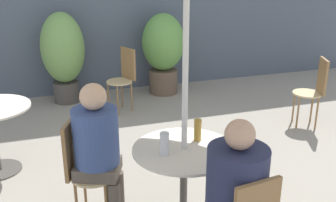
{
  "coord_description": "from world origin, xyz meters",
  "views": [
    {
      "loc": [
        -1.02,
        -2.59,
        2.08
      ],
      "look_at": [
        -0.06,
        0.35,
        0.96
      ],
      "focal_mm": 42.0,
      "sensor_mm": 36.0,
      "label": 1
    }
  ],
  "objects_px": {
    "seated_person_0": "(98,145)",
    "seated_person_1": "(234,192)",
    "beer_glass_0": "(164,144)",
    "potted_plant_0": "(63,52)",
    "beer_glass_1": "(198,130)",
    "bistro_chair_2": "(124,74)",
    "bistro_chair_3": "(315,86)",
    "bistro_chair_0": "(82,164)",
    "potted_plant_1": "(163,49)",
    "cafe_table_near": "(184,168)"
  },
  "relations": [
    {
      "from": "potted_plant_1",
      "to": "seated_person_0",
      "type": "bearing_deg",
      "value": -115.88
    },
    {
      "from": "seated_person_0",
      "to": "potted_plant_0",
      "type": "distance_m",
      "value": 3.15
    },
    {
      "from": "bistro_chair_3",
      "to": "beer_glass_0",
      "type": "height_order",
      "value": "bistro_chair_3"
    },
    {
      "from": "bistro_chair_3",
      "to": "potted_plant_1",
      "type": "xyz_separation_m",
      "value": [
        -1.45,
        1.91,
        0.19
      ]
    },
    {
      "from": "cafe_table_near",
      "to": "bistro_chair_3",
      "type": "height_order",
      "value": "bistro_chair_3"
    },
    {
      "from": "seated_person_0",
      "to": "seated_person_1",
      "type": "distance_m",
      "value": 1.16
    },
    {
      "from": "bistro_chair_2",
      "to": "potted_plant_0",
      "type": "relative_size",
      "value": 0.66
    },
    {
      "from": "bistro_chair_3",
      "to": "beer_glass_1",
      "type": "distance_m",
      "value": 2.58
    },
    {
      "from": "beer_glass_0",
      "to": "seated_person_1",
      "type": "bearing_deg",
      "value": -66.76
    },
    {
      "from": "bistro_chair_0",
      "to": "potted_plant_1",
      "type": "height_order",
      "value": "potted_plant_1"
    },
    {
      "from": "seated_person_1",
      "to": "potted_plant_0",
      "type": "xyz_separation_m",
      "value": [
        -0.75,
        4.07,
        0.07
      ]
    },
    {
      "from": "seated_person_0",
      "to": "beer_glass_0",
      "type": "bearing_deg",
      "value": -101.98
    },
    {
      "from": "bistro_chair_0",
      "to": "bistro_chair_2",
      "type": "relative_size",
      "value": 1.0
    },
    {
      "from": "bistro_chair_3",
      "to": "beer_glass_1",
      "type": "xyz_separation_m",
      "value": [
        -2.18,
        -1.34,
        0.26
      ]
    },
    {
      "from": "seated_person_1",
      "to": "potted_plant_0",
      "type": "relative_size",
      "value": 0.88
    },
    {
      "from": "bistro_chair_0",
      "to": "beer_glass_0",
      "type": "height_order",
      "value": "bistro_chair_0"
    },
    {
      "from": "bistro_chair_0",
      "to": "potted_plant_0",
      "type": "distance_m",
      "value": 3.11
    },
    {
      "from": "bistro_chair_3",
      "to": "potted_plant_1",
      "type": "height_order",
      "value": "potted_plant_1"
    },
    {
      "from": "seated_person_1",
      "to": "potted_plant_1",
      "type": "bearing_deg",
      "value": -108.87
    },
    {
      "from": "seated_person_0",
      "to": "potted_plant_0",
      "type": "height_order",
      "value": "potted_plant_0"
    },
    {
      "from": "bistro_chair_3",
      "to": "beer_glass_0",
      "type": "xyz_separation_m",
      "value": [
        -2.51,
        -1.49,
        0.26
      ]
    },
    {
      "from": "bistro_chair_3",
      "to": "potted_plant_0",
      "type": "height_order",
      "value": "potted_plant_0"
    },
    {
      "from": "bistro_chair_2",
      "to": "bistro_chair_3",
      "type": "height_order",
      "value": "same"
    },
    {
      "from": "seated_person_1",
      "to": "beer_glass_1",
      "type": "xyz_separation_m",
      "value": [
        0.06,
        0.76,
        0.09
      ]
    },
    {
      "from": "bistro_chair_3",
      "to": "beer_glass_0",
      "type": "distance_m",
      "value": 2.93
    },
    {
      "from": "cafe_table_near",
      "to": "seated_person_0",
      "type": "relative_size",
      "value": 0.66
    },
    {
      "from": "beer_glass_0",
      "to": "potted_plant_1",
      "type": "bearing_deg",
      "value": 72.72
    },
    {
      "from": "bistro_chair_3",
      "to": "potted_plant_1",
      "type": "relative_size",
      "value": 0.7
    },
    {
      "from": "cafe_table_near",
      "to": "potted_plant_1",
      "type": "relative_size",
      "value": 0.62
    },
    {
      "from": "cafe_table_near",
      "to": "potted_plant_0",
      "type": "height_order",
      "value": "potted_plant_0"
    },
    {
      "from": "seated_person_0",
      "to": "bistro_chair_2",
      "type": "bearing_deg",
      "value": 6.02
    },
    {
      "from": "potted_plant_0",
      "to": "beer_glass_1",
      "type": "bearing_deg",
      "value": -76.15
    },
    {
      "from": "seated_person_0",
      "to": "potted_plant_1",
      "type": "height_order",
      "value": "potted_plant_1"
    },
    {
      "from": "bistro_chair_2",
      "to": "potted_plant_0",
      "type": "distance_m",
      "value": 1.03
    },
    {
      "from": "bistro_chair_3",
      "to": "potted_plant_0",
      "type": "xyz_separation_m",
      "value": [
        -3.0,
        1.96,
        0.24
      ]
    },
    {
      "from": "seated_person_1",
      "to": "bistro_chair_2",
      "type": "bearing_deg",
      "value": -98.17
    },
    {
      "from": "beer_glass_0",
      "to": "potted_plant_0",
      "type": "xyz_separation_m",
      "value": [
        -0.49,
        3.46,
        -0.02
      ]
    },
    {
      "from": "seated_person_0",
      "to": "seated_person_1",
      "type": "xyz_separation_m",
      "value": [
        0.71,
        -0.92,
        -0.01
      ]
    },
    {
      "from": "bistro_chair_0",
      "to": "beer_glass_0",
      "type": "xyz_separation_m",
      "value": [
        0.58,
        -0.36,
        0.26
      ]
    },
    {
      "from": "bistro_chair_0",
      "to": "bistro_chair_3",
      "type": "distance_m",
      "value": 3.29
    },
    {
      "from": "bistro_chair_0",
      "to": "seated_person_1",
      "type": "bearing_deg",
      "value": -116.77
    },
    {
      "from": "beer_glass_0",
      "to": "beer_glass_1",
      "type": "bearing_deg",
      "value": 24.9
    },
    {
      "from": "bistro_chair_3",
      "to": "beer_glass_1",
      "type": "height_order",
      "value": "bistro_chair_3"
    },
    {
      "from": "bistro_chair_0",
      "to": "beer_glass_1",
      "type": "distance_m",
      "value": 0.96
    },
    {
      "from": "beer_glass_0",
      "to": "beer_glass_1",
      "type": "xyz_separation_m",
      "value": [
        0.32,
        0.15,
        0.0
      ]
    },
    {
      "from": "seated_person_1",
      "to": "beer_glass_1",
      "type": "relative_size",
      "value": 6.71
    },
    {
      "from": "seated_person_0",
      "to": "beer_glass_0",
      "type": "relative_size",
      "value": 6.93
    },
    {
      "from": "cafe_table_near",
      "to": "seated_person_0",
      "type": "bearing_deg",
      "value": 157.67
    },
    {
      "from": "cafe_table_near",
      "to": "bistro_chair_0",
      "type": "xyz_separation_m",
      "value": [
        -0.75,
        0.31,
        0.0
      ]
    },
    {
      "from": "bistro_chair_0",
      "to": "seated_person_0",
      "type": "bearing_deg",
      "value": -90.0
    }
  ]
}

